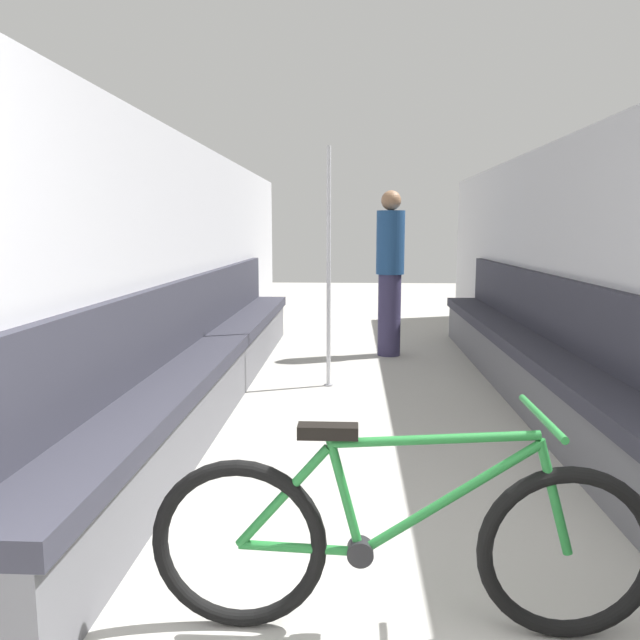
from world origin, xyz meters
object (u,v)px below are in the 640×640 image
object	(u,v)px
bench_seat_row_left	(213,361)
bicycle	(400,542)
grab_pole_near	(329,272)
bench_seat_row_right	(539,364)
passenger_standing	(390,271)

from	to	relation	value
bench_seat_row_left	bicycle	xyz separation A→B (m)	(1.27, -2.80, -0.01)
grab_pole_near	bench_seat_row_right	bearing A→B (deg)	-18.91
passenger_standing	grab_pole_near	bearing A→B (deg)	169.80
bench_seat_row_left	bicycle	size ratio (longest dim) A/B	3.73
bicycle	passenger_standing	size ratio (longest dim) A/B	0.97
bench_seat_row_right	grab_pole_near	bearing A→B (deg)	161.09
bench_seat_row_right	grab_pole_near	world-z (taller)	grab_pole_near
bench_seat_row_left	passenger_standing	world-z (taller)	passenger_standing
bench_seat_row_right	grab_pole_near	xyz separation A→B (m)	(-1.64, 0.56, 0.66)
bench_seat_row_left	passenger_standing	xyz separation A→B (m)	(1.50, 1.93, 0.58)
grab_pole_near	passenger_standing	bearing A→B (deg)	66.20
grab_pole_near	passenger_standing	xyz separation A→B (m)	(0.60, 1.37, -0.08)
passenger_standing	bicycle	bearing A→B (deg)	-169.18
bench_seat_row_left	passenger_standing	size ratio (longest dim) A/B	3.60
grab_pole_near	passenger_standing	size ratio (longest dim) A/B	1.16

